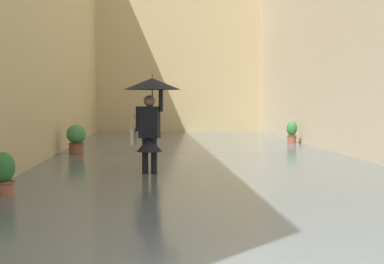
{
  "coord_description": "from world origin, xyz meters",
  "views": [
    {
      "loc": [
        1.26,
        3.49,
        1.5
      ],
      "look_at": [
        0.52,
        -6.17,
        0.95
      ],
      "focal_mm": 49.55,
      "sensor_mm": 36.0,
      "label": 1
    }
  ],
  "objects_px": {
    "person_wading": "(151,104)",
    "potted_plant_mid_right": "(3,176)",
    "potted_plant_near_right": "(76,139)",
    "potted_plant_mid_left": "(292,133)"
  },
  "relations": [
    {
      "from": "potted_plant_mid_right",
      "to": "potted_plant_mid_left",
      "type": "relative_size",
      "value": 0.88
    },
    {
      "from": "person_wading",
      "to": "potted_plant_mid_right",
      "type": "bearing_deg",
      "value": 46.11
    },
    {
      "from": "person_wading",
      "to": "potted_plant_mid_right",
      "type": "height_order",
      "value": "person_wading"
    },
    {
      "from": "potted_plant_near_right",
      "to": "potted_plant_mid_right",
      "type": "xyz_separation_m",
      "value": [
        0.15,
        6.55,
        -0.09
      ]
    },
    {
      "from": "potted_plant_near_right",
      "to": "potted_plant_mid_left",
      "type": "xyz_separation_m",
      "value": [
        -6.73,
        -2.95,
        -0.03
      ]
    },
    {
      "from": "potted_plant_near_right",
      "to": "potted_plant_mid_left",
      "type": "distance_m",
      "value": 7.35
    },
    {
      "from": "potted_plant_near_right",
      "to": "person_wading",
      "type": "bearing_deg",
      "value": 115.21
    },
    {
      "from": "potted_plant_near_right",
      "to": "potted_plant_mid_left",
      "type": "height_order",
      "value": "potted_plant_near_right"
    },
    {
      "from": "potted_plant_mid_left",
      "to": "potted_plant_mid_right",
      "type": "bearing_deg",
      "value": 54.1
    },
    {
      "from": "potted_plant_mid_right",
      "to": "potted_plant_near_right",
      "type": "bearing_deg",
      "value": -91.27
    }
  ]
}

